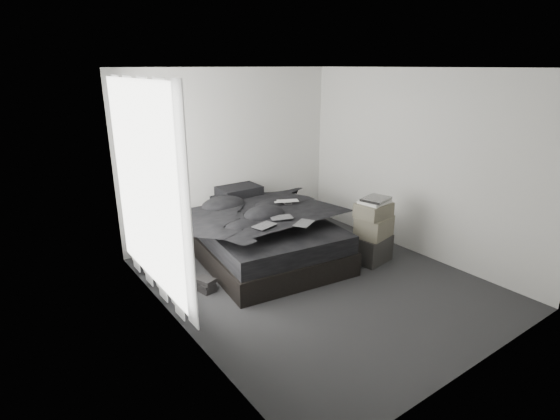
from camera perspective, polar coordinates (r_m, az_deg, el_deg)
floor at (r=5.66m, az=4.79°, el=-9.33°), size 3.60×4.20×0.01m
ceiling at (r=5.01m, az=5.62°, el=18.02°), size 3.60×4.20×0.01m
wall_back at (r=6.87m, az=-6.39°, el=7.16°), size 3.60×0.01×2.60m
wall_front at (r=3.92m, az=25.57°, el=-3.26°), size 3.60×0.01×2.60m
wall_left at (r=4.27m, az=-13.48°, el=-0.21°), size 0.01×4.20×2.60m
wall_right at (r=6.47m, az=17.42°, el=5.74°), size 0.01×4.20×2.60m
window_left at (r=5.08m, az=-17.25°, el=3.01°), size 0.02×2.00×2.30m
curtain_left at (r=5.11m, az=-16.65°, el=2.35°), size 0.06×2.12×2.48m
bed at (r=6.25m, az=-2.22°, el=-4.91°), size 1.97×2.45×0.31m
mattress at (r=6.15m, az=-2.25°, el=-2.56°), size 1.90×2.38×0.24m
duvet at (r=6.02m, az=-2.05°, el=-0.47°), size 1.89×2.12×0.26m
pillow_lower at (r=6.82m, az=-6.00°, el=1.25°), size 0.73×0.54×0.15m
pillow_upper at (r=6.79m, az=-5.37°, el=2.49°), size 0.64×0.45×0.14m
laptop at (r=6.25m, az=0.90°, el=1.68°), size 0.43×0.36×0.03m
comic_a at (r=5.39m, az=-2.03°, el=-1.22°), size 0.32×0.25×0.01m
comic_b at (r=5.67m, az=0.19°, el=-0.13°), size 0.33×0.27×0.01m
comic_c at (r=5.47m, az=3.17°, el=-0.79°), size 0.34×0.30×0.01m
side_stand at (r=6.09m, az=-16.49°, el=-4.71°), size 0.39×0.39×0.63m
papers at (r=5.97m, az=-16.67°, el=-1.89°), size 0.24×0.18×0.01m
floor_books at (r=5.47m, az=-9.70°, el=-9.64°), size 0.22×0.26×0.16m
box_lower at (r=6.27m, az=11.84°, el=-4.92°), size 0.56×0.47×0.37m
box_mid at (r=6.15m, az=12.18°, el=-2.10°), size 0.54×0.47×0.28m
box_upper at (r=6.06m, az=12.13°, el=0.00°), size 0.48×0.41×0.20m
art_book_white at (r=6.03m, az=12.26°, el=1.09°), size 0.43×0.36×0.04m
art_book_snake at (r=6.03m, az=12.43°, el=1.42°), size 0.44×0.38×0.04m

